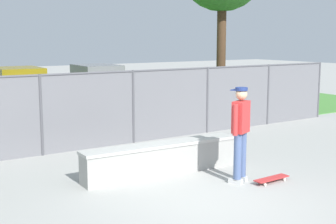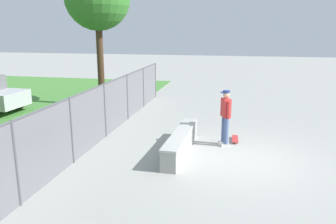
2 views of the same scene
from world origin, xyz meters
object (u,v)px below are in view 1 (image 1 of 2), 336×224
at_px(car_yellow, 20,89).
at_px(skateboard, 272,179).
at_px(car_silver, 98,85).
at_px(skateboarder, 240,130).
at_px(concrete_ledge, 162,158).

bearing_deg(car_yellow, skateboard, -83.36).
bearing_deg(car_silver, skateboarder, -102.05).
height_order(skateboarder, skateboard, skateboarder).
bearing_deg(car_silver, car_yellow, -179.31).
bearing_deg(skateboard, car_yellow, 96.64).
bearing_deg(skateboard, car_silver, 80.76).
distance_m(skateboarder, car_yellow, 11.34).
bearing_deg(skateboard, concrete_ledge, 131.49).
distance_m(concrete_ledge, car_yellow, 10.02).
bearing_deg(concrete_ledge, car_yellow, 89.45).
height_order(concrete_ledge, skateboard, concrete_ledge).
relative_size(car_yellow, car_silver, 1.00).
relative_size(skateboard, car_yellow, 0.19).
xyz_separation_m(car_yellow, car_silver, (3.26, 0.04, 0.00)).
distance_m(concrete_ledge, skateboarder, 1.75).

